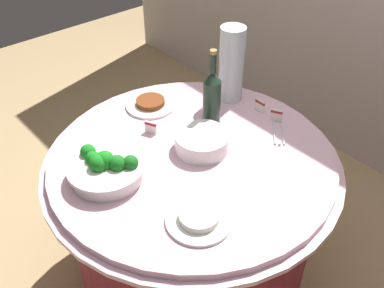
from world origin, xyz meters
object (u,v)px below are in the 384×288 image
object	(u,v)px
serving_tongs	(279,134)
food_plate_rice	(199,218)
label_placard_rear	(276,115)
wine_bottle	(212,97)
label_placard_mid	(260,105)
broccoli_bowl	(106,168)
plate_stack	(201,142)
decorative_fruit_vase	(231,66)
label_placard_front	(151,127)
food_plate_stir_fry	(151,104)

from	to	relation	value
serving_tongs	food_plate_rice	size ratio (longest dim) A/B	0.67
label_placard_rear	wine_bottle	bearing A→B (deg)	-127.80
wine_bottle	label_placard_mid	xyz separation A→B (m)	(0.07, 0.22, -0.10)
wine_bottle	serving_tongs	xyz separation A→B (m)	(0.24, 0.15, -0.12)
wine_bottle	label_placard_rear	distance (m)	0.29
broccoli_bowl	serving_tongs	size ratio (longest dim) A/B	1.89
plate_stack	food_plate_rice	distance (m)	0.38
decorative_fruit_vase	wine_bottle	bearing A→B (deg)	-65.61
plate_stack	label_placard_mid	distance (m)	0.37
plate_stack	label_placard_front	distance (m)	0.23
broccoli_bowl	serving_tongs	world-z (taller)	broccoli_bowl
wine_bottle	label_placard_front	size ratio (longest dim) A/B	6.11
wine_bottle	food_plate_stir_fry	bearing A→B (deg)	-157.38
decorative_fruit_vase	label_placard_mid	world-z (taller)	decorative_fruit_vase
serving_tongs	decorative_fruit_vase	bearing A→B (deg)	171.74
plate_stack	food_plate_rice	bearing A→B (deg)	-43.46
wine_bottle	serving_tongs	bearing A→B (deg)	32.22
food_plate_rice	label_placard_mid	world-z (taller)	label_placard_mid
decorative_fruit_vase	label_placard_mid	bearing A→B (deg)	7.27
decorative_fruit_vase	label_placard_rear	distance (m)	0.29
serving_tongs	food_plate_rice	xyz separation A→B (m)	(0.13, -0.56, 0.01)
broccoli_bowl	label_placard_rear	bearing A→B (deg)	77.02
food_plate_stir_fry	label_placard_rear	distance (m)	0.55
broccoli_bowl	food_plate_rice	size ratio (longest dim) A/B	1.27
decorative_fruit_vase	food_plate_stir_fry	distance (m)	0.39
wine_bottle	label_placard_rear	bearing A→B (deg)	52.20
plate_stack	wine_bottle	size ratio (longest dim) A/B	0.62
serving_tongs	food_plate_rice	distance (m)	0.57
food_plate_rice	label_placard_front	world-z (taller)	label_placard_front
label_placard_front	serving_tongs	bearing A→B (deg)	47.54
food_plate_rice	label_placard_mid	distance (m)	0.70
broccoli_bowl	food_plate_rice	distance (m)	0.39
plate_stack	label_placard_mid	bearing A→B (deg)	94.41
plate_stack	wine_bottle	bearing A→B (deg)	124.55
label_placard_mid	food_plate_rice	bearing A→B (deg)	-64.33
label_placard_rear	plate_stack	bearing A→B (deg)	-100.43
label_placard_mid	label_placard_rear	distance (m)	0.10
plate_stack	food_plate_stir_fry	size ratio (longest dim) A/B	0.95
label_placard_rear	food_plate_rice	bearing A→B (deg)	-71.76
broccoli_bowl	serving_tongs	xyz separation A→B (m)	(0.24, 0.67, -0.04)
serving_tongs	food_plate_stir_fry	world-z (taller)	food_plate_stir_fry
food_plate_stir_fry	plate_stack	bearing A→B (deg)	-5.28
food_plate_stir_fry	label_placard_rear	xyz separation A→B (m)	(0.44, 0.33, 0.02)
food_plate_stir_fry	food_plate_rice	world-z (taller)	food_plate_rice
wine_bottle	label_placard_rear	size ratio (longest dim) A/B	6.11
food_plate_stir_fry	label_placard_rear	size ratio (longest dim) A/B	4.00
food_plate_rice	label_placard_rear	distance (m)	0.66
food_plate_stir_fry	label_placard_front	world-z (taller)	label_placard_front
decorative_fruit_vase	food_plate_rice	xyz separation A→B (m)	(0.47, -0.61, -0.15)
food_plate_stir_fry	label_placard_front	bearing A→B (deg)	-36.77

